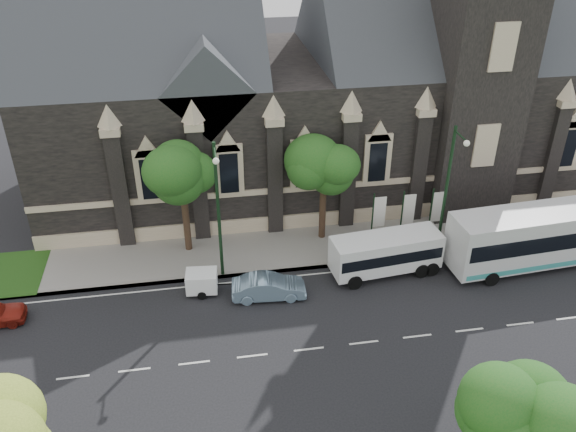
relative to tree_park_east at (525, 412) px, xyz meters
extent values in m
plane|color=black|center=(-6.18, 9.32, -4.62)|extent=(160.00, 160.00, 0.00)
cube|color=gray|center=(-6.18, 18.82, -4.54)|extent=(80.00, 5.00, 0.15)
cube|color=black|center=(-2.18, 28.82, 0.38)|extent=(40.00, 15.00, 10.00)
cube|color=#2E3136|center=(-14.18, 28.82, 5.38)|extent=(16.00, 15.00, 15.00)
cube|color=#2E3136|center=(7.82, 28.82, 5.38)|extent=(20.00, 15.00, 15.00)
cube|color=#2E3136|center=(-10.18, 24.32, 5.38)|extent=(6.00, 6.00, 6.00)
cube|color=black|center=(7.82, 22.82, 4.38)|extent=(5.50, 5.50, 18.00)
cube|color=tan|center=(-2.18, 21.28, -1.42)|extent=(40.00, 0.22, 0.40)
cube|color=tan|center=(-2.18, 21.28, -4.02)|extent=(40.00, 0.25, 1.20)
cube|color=black|center=(-4.18, 21.14, 0.18)|extent=(1.20, 0.12, 2.80)
sphere|color=olive|center=(-17.40, 1.10, 2.38)|extent=(3.12, 3.12, 3.12)
sphere|color=#1B571B|center=(-0.18, -0.18, -0.14)|extent=(3.20, 3.20, 3.20)
sphere|color=#1B571B|center=(0.42, 0.42, 0.46)|extent=(2.40, 2.40, 2.40)
cylinder|color=black|center=(-3.18, 19.82, -2.64)|extent=(0.44, 0.44, 3.96)
sphere|color=#1B571B|center=(-3.18, 19.82, 1.02)|extent=(3.84, 3.84, 3.84)
sphere|color=#1B571B|center=(-2.46, 20.54, 1.74)|extent=(2.88, 2.88, 2.88)
cylinder|color=black|center=(-12.18, 19.82, -2.64)|extent=(0.44, 0.44, 3.96)
sphere|color=#1B571B|center=(-12.18, 19.82, 0.95)|extent=(3.68, 3.68, 3.68)
sphere|color=#1B571B|center=(-11.49, 20.51, 1.64)|extent=(2.76, 2.76, 2.76)
cylinder|color=black|center=(3.82, 16.62, -0.12)|extent=(0.20, 0.20, 9.00)
cylinder|color=black|center=(3.82, 15.82, 4.08)|extent=(0.10, 1.60, 0.10)
sphere|color=silver|center=(3.82, 15.02, 3.98)|extent=(0.36, 0.36, 0.36)
cylinder|color=black|center=(-10.18, 16.62, -0.12)|extent=(0.20, 0.20, 9.00)
cylinder|color=black|center=(-10.18, 15.82, 4.08)|extent=(0.10, 1.60, 0.10)
sphere|color=silver|center=(-10.18, 15.02, 3.98)|extent=(0.36, 0.36, 0.36)
cylinder|color=black|center=(-0.18, 18.32, -2.62)|extent=(0.10, 0.10, 4.00)
cube|color=white|center=(0.27, 18.32, -2.02)|extent=(0.80, 0.04, 2.20)
cylinder|color=black|center=(1.82, 18.32, -2.62)|extent=(0.10, 0.10, 4.00)
cube|color=white|center=(2.27, 18.32, -2.02)|extent=(0.80, 0.04, 2.20)
cylinder|color=black|center=(3.82, 18.32, -2.62)|extent=(0.10, 0.10, 4.00)
cube|color=white|center=(4.27, 18.32, -2.02)|extent=(0.80, 0.04, 2.20)
cube|color=silver|center=(10.39, 14.65, -2.45)|extent=(13.49, 3.70, 3.44)
cube|color=black|center=(10.39, 14.65, -2.21)|extent=(12.96, 3.70, 1.09)
cube|color=teal|center=(10.39, 14.65, -3.87)|extent=(12.96, 3.69, 0.35)
cylinder|color=black|center=(5.83, 12.94, -4.17)|extent=(0.92, 0.34, 0.90)
cylinder|color=black|center=(5.63, 15.71, -4.17)|extent=(0.92, 0.34, 0.90)
cube|color=white|center=(-0.18, 15.29, -3.08)|extent=(6.97, 2.81, 2.17)
cube|color=black|center=(-0.18, 15.29, -2.99)|extent=(6.71, 2.83, 0.73)
cylinder|color=black|center=(-2.43, 13.99, -4.17)|extent=(0.92, 0.37, 0.90)
cylinder|color=black|center=(-2.65, 16.11, -4.17)|extent=(0.92, 0.37, 0.90)
cylinder|color=black|center=(1.96, 14.44, -4.17)|extent=(0.92, 0.37, 0.90)
cylinder|color=black|center=(1.74, 16.56, -4.17)|extent=(0.92, 0.37, 0.90)
cylinder|color=black|center=(2.63, 14.51, -4.17)|extent=(0.92, 0.37, 0.90)
cylinder|color=black|center=(2.42, 16.63, -4.17)|extent=(0.92, 0.37, 0.90)
cube|color=white|center=(-11.49, 15.18, -3.80)|extent=(1.93, 1.52, 1.18)
cylinder|color=black|center=(-11.55, 14.50, -4.36)|extent=(0.52, 0.23, 0.51)
cylinder|color=black|center=(-11.42, 15.86, -4.36)|extent=(0.52, 0.23, 0.51)
cylinder|color=black|center=(-10.31, 15.07, -4.12)|extent=(1.09, 0.18, 0.08)
imported|color=#7E9DB6|center=(-7.64, 14.06, -3.91)|extent=(4.43, 1.82, 1.43)
camera|label=1|loc=(-11.12, -13.35, 17.24)|focal=36.78mm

